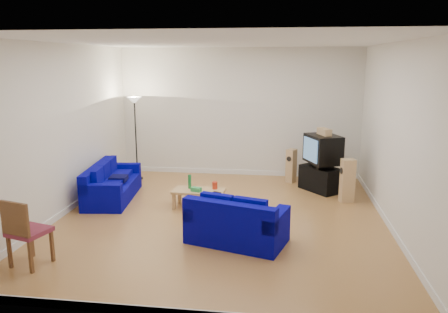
# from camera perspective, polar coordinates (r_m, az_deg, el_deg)

# --- Properties ---
(room) EXTENTS (6.01, 6.51, 3.21)m
(room) POSITION_cam_1_polar(r_m,az_deg,el_deg) (7.82, -0.39, 2.54)
(room) COLOR #915C2D
(room) RESTS_ON ground
(sofa_three_seat) EXTENTS (1.03, 1.98, 0.73)m
(sofa_three_seat) POSITION_cam_1_polar(r_m,az_deg,el_deg) (9.58, -14.62, -3.80)
(sofa_three_seat) COLOR #03016F
(sofa_three_seat) RESTS_ON ground
(sofa_loveseat) EXTENTS (1.71, 1.26, 0.77)m
(sofa_loveseat) POSITION_cam_1_polar(r_m,az_deg,el_deg) (7.10, 1.55, -9.05)
(sofa_loveseat) COLOR #03016F
(sofa_loveseat) RESTS_ON ground
(coffee_table) EXTENTS (1.04, 0.56, 0.37)m
(coffee_table) POSITION_cam_1_polar(r_m,az_deg,el_deg) (8.72, -3.32, -4.71)
(coffee_table) COLOR tan
(coffee_table) RESTS_ON ground
(bottle) EXTENTS (0.08, 0.08, 0.28)m
(bottle) POSITION_cam_1_polar(r_m,az_deg,el_deg) (8.78, -4.51, -3.29)
(bottle) COLOR #197233
(bottle) RESTS_ON coffee_table
(tissue_box) EXTENTS (0.22, 0.17, 0.08)m
(tissue_box) POSITION_cam_1_polar(r_m,az_deg,el_deg) (8.60, -3.65, -4.31)
(tissue_box) COLOR green
(tissue_box) RESTS_ON coffee_table
(red_canister) EXTENTS (0.12, 0.12, 0.15)m
(red_canister) POSITION_cam_1_polar(r_m,az_deg,el_deg) (8.74, -1.21, -3.79)
(red_canister) COLOR red
(red_canister) RESTS_ON coffee_table
(remote) EXTENTS (0.16, 0.11, 0.02)m
(remote) POSITION_cam_1_polar(r_m,az_deg,el_deg) (8.50, -0.89, -4.72)
(remote) COLOR black
(remote) RESTS_ON coffee_table
(tv_stand) EXTENTS (0.97, 1.02, 0.55)m
(tv_stand) POSITION_cam_1_polar(r_m,az_deg,el_deg) (10.07, 12.46, -2.86)
(tv_stand) COLOR black
(tv_stand) RESTS_ON ground
(av_receiver) EXTENTS (0.52, 0.57, 0.11)m
(av_receiver) POSITION_cam_1_polar(r_m,az_deg,el_deg) (9.98, 12.63, -1.05)
(av_receiver) COLOR black
(av_receiver) RESTS_ON tv_stand
(television) EXTENTS (0.86, 0.97, 0.62)m
(television) POSITION_cam_1_polar(r_m,az_deg,el_deg) (9.87, 12.77, 0.97)
(television) COLOR black
(television) RESTS_ON av_receiver
(centre_speaker) EXTENTS (0.31, 0.44, 0.14)m
(centre_speaker) POSITION_cam_1_polar(r_m,az_deg,el_deg) (9.82, 12.97, 3.18)
(centre_speaker) COLOR tan
(centre_speaker) RESTS_ON television
(speaker_left) EXTENTS (0.28, 0.30, 0.81)m
(speaker_left) POSITION_cam_1_polar(r_m,az_deg,el_deg) (10.62, 8.77, -1.19)
(speaker_left) COLOR tan
(speaker_left) RESTS_ON ground
(speaker_right) EXTENTS (0.31, 0.26, 0.91)m
(speaker_right) POSITION_cam_1_polar(r_m,az_deg,el_deg) (9.38, 15.81, -3.06)
(speaker_right) COLOR tan
(speaker_right) RESTS_ON ground
(floor_lamp) EXTENTS (0.35, 0.35, 2.03)m
(floor_lamp) POSITION_cam_1_polar(r_m,az_deg,el_deg) (10.77, -11.58, 5.76)
(floor_lamp) COLOR black
(floor_lamp) RESTS_ON ground
(dining_chair) EXTENTS (0.60, 0.60, 1.01)m
(dining_chair) POSITION_cam_1_polar(r_m,az_deg,el_deg) (6.82, -24.59, -8.67)
(dining_chair) COLOR brown
(dining_chair) RESTS_ON ground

